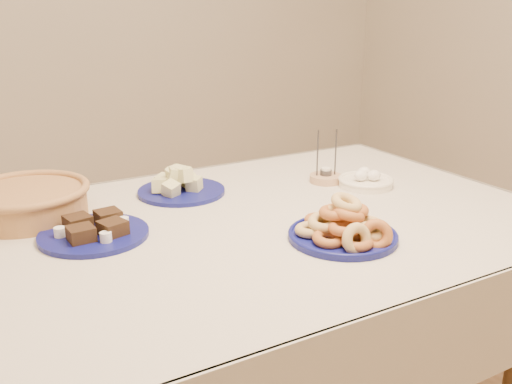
% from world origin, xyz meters
% --- Properties ---
extents(dining_table, '(1.71, 1.11, 0.75)m').
position_xyz_m(dining_table, '(0.00, 0.00, 0.64)').
color(dining_table, brown).
rests_on(dining_table, ground).
extents(donut_platter, '(0.32, 0.32, 0.13)m').
position_xyz_m(donut_platter, '(0.15, -0.23, 0.78)').
color(donut_platter, navy).
rests_on(donut_platter, dining_table).
extents(melon_plate, '(0.35, 0.35, 0.10)m').
position_xyz_m(melon_plate, '(-0.07, 0.32, 0.78)').
color(melon_plate, navy).
rests_on(melon_plate, dining_table).
extents(brownie_plate, '(0.31, 0.31, 0.05)m').
position_xyz_m(brownie_plate, '(-0.39, 0.10, 0.77)').
color(brownie_plate, navy).
rests_on(brownie_plate, dining_table).
extents(wicker_basket, '(0.43, 0.43, 0.09)m').
position_xyz_m(wicker_basket, '(-0.51, 0.33, 0.80)').
color(wicker_basket, olive).
rests_on(wicker_basket, dining_table).
extents(candle_holder, '(0.14, 0.14, 0.18)m').
position_xyz_m(candle_holder, '(0.40, 0.19, 0.77)').
color(candle_holder, tan).
rests_on(candle_holder, dining_table).
extents(egg_bowl, '(0.22, 0.22, 0.06)m').
position_xyz_m(egg_bowl, '(0.49, 0.08, 0.77)').
color(egg_bowl, white).
rests_on(egg_bowl, dining_table).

